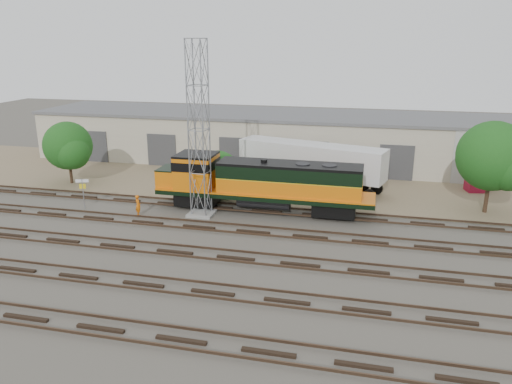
% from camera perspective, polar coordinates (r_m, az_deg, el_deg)
% --- Properties ---
extents(ground, '(140.00, 140.00, 0.00)m').
position_cam_1_polar(ground, '(33.63, -0.95, -5.58)').
color(ground, '#47423A').
rests_on(ground, ground).
extents(dirt_strip, '(80.00, 16.00, 0.02)m').
position_cam_1_polar(dirt_strip, '(47.51, 3.55, 1.23)').
color(dirt_strip, '#726047').
rests_on(dirt_strip, ground).
extents(tracks, '(80.00, 20.40, 0.28)m').
position_cam_1_polar(tracks, '(30.95, -2.34, -7.53)').
color(tracks, black).
rests_on(tracks, ground).
extents(warehouse, '(58.40, 10.40, 5.30)m').
position_cam_1_polar(warehouse, '(54.57, 5.13, 6.12)').
color(warehouse, '#BCB59D').
rests_on(warehouse, ground).
extents(locomotive, '(16.98, 2.98, 4.08)m').
position_cam_1_polar(locomotive, '(38.49, 0.47, 1.07)').
color(locomotive, black).
rests_on(locomotive, tracks).
extents(signal_tower, '(1.92, 1.92, 13.02)m').
position_cam_1_polar(signal_tower, '(37.06, -6.54, 6.70)').
color(signal_tower, gray).
rests_on(signal_tower, ground).
extents(sign_post, '(0.97, 0.34, 2.44)m').
position_cam_1_polar(sign_post, '(41.71, -19.19, 0.46)').
color(sign_post, gray).
rests_on(sign_post, ground).
extents(worker, '(0.70, 0.69, 1.63)m').
position_cam_1_polar(worker, '(39.11, -13.33, -1.49)').
color(worker, orange).
rests_on(worker, ground).
extents(semi_trailer, '(13.53, 6.17, 4.09)m').
position_cam_1_polar(semi_trailer, '(44.76, 6.65, 3.55)').
color(semi_trailer, silver).
rests_on(semi_trailer, ground).
extents(dumpster_red, '(1.76, 1.68, 1.40)m').
position_cam_1_polar(dumpster_red, '(48.22, 23.78, 0.87)').
color(dumpster_red, maroon).
rests_on(dumpster_red, ground).
extents(tree_west, '(4.65, 4.43, 5.79)m').
position_cam_1_polar(tree_west, '(48.95, -20.59, 4.80)').
color(tree_west, '#382619').
rests_on(tree_west, ground).
extents(tree_mid, '(4.29, 4.08, 4.08)m').
position_cam_1_polar(tree_mid, '(43.00, -4.24, 1.85)').
color(tree_mid, '#382619').
rests_on(tree_mid, ground).
extents(tree_east, '(5.57, 5.31, 7.16)m').
position_cam_1_polar(tree_east, '(41.64, 25.80, 3.46)').
color(tree_east, '#382619').
rests_on(tree_east, ground).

